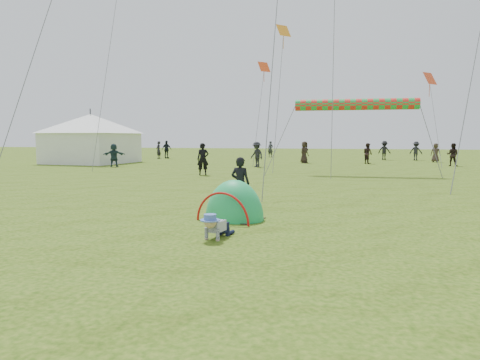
% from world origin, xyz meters
% --- Properties ---
extents(ground, '(140.00, 140.00, 0.00)m').
position_xyz_m(ground, '(0.00, 0.00, 0.00)').
color(ground, '#1C4108').
extents(crawling_toddler, '(0.70, 0.86, 0.57)m').
position_xyz_m(crawling_toddler, '(-0.37, 0.72, 0.29)').
color(crawling_toddler, black).
rests_on(crawling_toddler, ground).
extents(popup_tent, '(1.94, 1.76, 2.07)m').
position_xyz_m(popup_tent, '(-0.45, 2.91, 0.00)').
color(popup_tent, '#1FA25F').
rests_on(popup_tent, ground).
extents(standing_adult, '(0.62, 0.46, 1.56)m').
position_xyz_m(standing_adult, '(-0.60, 4.34, 0.78)').
color(standing_adult, black).
rests_on(standing_adult, ground).
extents(event_marquee, '(6.86, 6.86, 4.26)m').
position_xyz_m(event_marquee, '(-17.20, 23.90, 2.13)').
color(event_marquee, white).
rests_on(event_marquee, ground).
extents(crowd_person_0, '(0.75, 0.61, 1.80)m').
position_xyz_m(crowd_person_0, '(-5.02, 15.12, 0.90)').
color(crowd_person_0, black).
rests_on(crowd_person_0, ground).
extents(crowd_person_1, '(0.95, 1.01, 1.64)m').
position_xyz_m(crowd_person_1, '(4.84, 27.51, 0.82)').
color(crowd_person_1, black).
rests_on(crowd_person_1, ground).
extents(crowd_person_2, '(1.08, 0.56, 1.76)m').
position_xyz_m(crowd_person_2, '(-14.02, 32.30, 0.88)').
color(crowd_person_2, black).
rests_on(crowd_person_2, ground).
extents(crowd_person_3, '(1.27, 1.04, 1.72)m').
position_xyz_m(crowd_person_3, '(9.55, 33.53, 0.86)').
color(crowd_person_3, black).
rests_on(crowd_person_3, ground).
extents(crowd_person_4, '(0.91, 0.75, 1.60)m').
position_xyz_m(crowd_person_4, '(10.62, 30.84, 0.80)').
color(crowd_person_4, '#382B25').
rests_on(crowd_person_4, ground).
extents(crowd_person_6, '(0.71, 0.58, 1.68)m').
position_xyz_m(crowd_person_6, '(-4.24, 36.77, 0.84)').
color(crowd_person_6, '#2B2C32').
rests_on(crowd_person_6, ground).
extents(crowd_person_7, '(1.01, 0.93, 1.67)m').
position_xyz_m(crowd_person_7, '(10.69, 25.96, 0.84)').
color(crowd_person_7, black).
rests_on(crowd_person_7, ground).
extents(crowd_person_8, '(1.09, 0.68, 1.73)m').
position_xyz_m(crowd_person_8, '(-16.48, 30.34, 0.86)').
color(crowd_person_8, black).
rests_on(crowd_person_8, ground).
extents(crowd_person_9, '(1.30, 1.04, 1.76)m').
position_xyz_m(crowd_person_9, '(6.83, 33.75, 0.88)').
color(crowd_person_9, black).
rests_on(crowd_person_9, ground).
extents(crowd_person_10, '(0.95, 1.03, 1.76)m').
position_xyz_m(crowd_person_10, '(-0.13, 27.39, 0.88)').
color(crowd_person_10, black).
rests_on(crowd_person_10, ground).
extents(crowd_person_11, '(1.61, 1.04, 1.66)m').
position_xyz_m(crowd_person_11, '(-13.20, 20.18, 0.83)').
color(crowd_person_11, '#233943').
rests_on(crowd_person_11, ground).
extents(crowd_person_12, '(0.44, 0.64, 1.70)m').
position_xyz_m(crowd_person_12, '(-14.62, 31.66, 0.85)').
color(crowd_person_12, black).
rests_on(crowd_person_12, ground).
extents(crowd_person_15, '(1.32, 1.23, 1.78)m').
position_xyz_m(crowd_person_15, '(-3.16, 22.04, 0.89)').
color(crowd_person_15, black).
rests_on(crowd_person_15, ground).
extents(rainbow_tube_kite, '(6.77, 0.64, 0.64)m').
position_xyz_m(rainbow_tube_kite, '(3.30, 17.41, 3.96)').
color(rainbow_tube_kite, red).
extents(diamond_kite_6, '(1.20, 1.20, 0.98)m').
position_xyz_m(diamond_kite_6, '(9.44, 28.53, 6.68)').
color(diamond_kite_6, '#ED4B22').
extents(diamond_kite_7, '(1.03, 1.03, 0.84)m').
position_xyz_m(diamond_kite_7, '(-3.46, 27.10, 7.77)').
color(diamond_kite_7, '#FC4F19').
extents(diamond_kite_8, '(1.03, 1.03, 0.84)m').
position_xyz_m(diamond_kite_8, '(-1.37, 22.22, 9.38)').
color(diamond_kite_8, orange).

